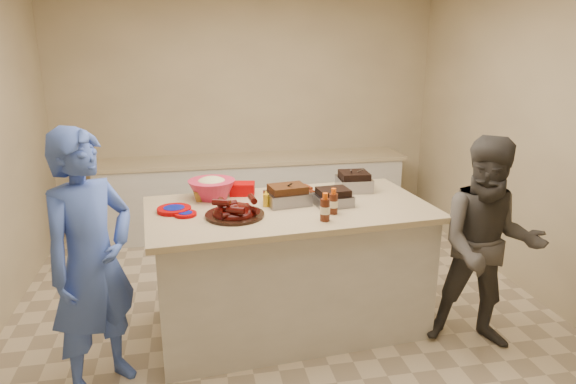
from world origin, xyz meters
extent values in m
cube|color=#47230F|center=(0.01, 0.05, 1.01)|extent=(0.35, 0.29, 0.10)
cube|color=black|center=(0.34, -0.04, 1.01)|extent=(0.29, 0.25, 0.08)
cube|color=gray|center=(0.63, 0.32, 1.01)|extent=(0.28, 0.28, 0.11)
cylinder|color=silver|center=(0.15, 0.32, 1.01)|extent=(0.34, 0.34, 0.05)
cube|color=orange|center=(0.64, 0.41, 1.01)|extent=(0.29, 0.22, 0.07)
cylinder|color=#441A0D|center=(0.29, -0.24, 1.01)|extent=(0.07, 0.07, 0.19)
cylinder|color=#441A0D|center=(0.19, -0.37, 1.01)|extent=(0.07, 0.07, 0.20)
cylinder|color=gold|center=(-0.16, 0.02, 1.01)|extent=(0.05, 0.05, 0.13)
imported|color=silver|center=(0.02, 0.26, 1.01)|extent=(0.13, 0.05, 0.13)
cylinder|color=#9D0001|center=(-0.84, 0.03, 1.01)|extent=(0.27, 0.27, 0.03)
cylinder|color=#9D0001|center=(-0.76, -0.08, 1.01)|extent=(0.17, 0.17, 0.02)
imported|color=#96611E|center=(-0.65, 0.25, 1.01)|extent=(0.10, 0.09, 0.09)
cube|color=#9D0001|center=(-0.30, 0.37, 1.01)|extent=(0.22, 0.18, 0.10)
imported|color=#4261C6|center=(-1.35, -0.50, 0.00)|extent=(1.69, 1.66, 0.42)
imported|color=#4A4743|center=(1.36, -0.54, 0.00)|extent=(1.32, 1.76, 0.60)
camera|label=1|loc=(-0.71, -3.63, 2.21)|focal=32.00mm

